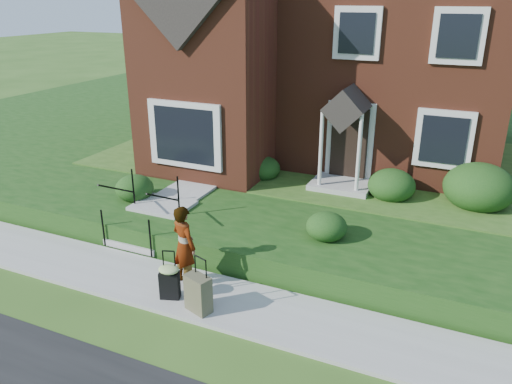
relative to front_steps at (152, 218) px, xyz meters
The scene contains 10 objects.
ground 3.14m from the front_steps, 36.42° to the right, with size 120.00×120.00×0.00m, color #2D5119.
sidewalk 3.14m from the front_steps, 36.42° to the right, with size 60.00×1.60×0.08m, color #9E9B93.
terrace 11.15m from the front_steps, 54.33° to the left, with size 44.00×20.00×0.60m, color #163C10.
walkway 3.16m from the front_steps, 90.00° to the left, with size 1.20×6.00×0.06m, color #9E9B93.
main_house 9.41m from the front_steps, 73.56° to the left, with size 10.40×10.20×9.40m.
front_steps is the anchor object (origin of this frame).
foundation_shrubs 4.80m from the front_steps, 42.24° to the left, with size 10.46×4.56×1.20m.
woman 2.53m from the front_steps, 39.74° to the right, with size 0.61×0.40×1.67m, color #999999.
suitcase_black 2.92m from the front_steps, 48.58° to the right, with size 0.49×0.44×0.99m.
suitcase_olive 3.52m from the front_steps, 41.36° to the right, with size 0.56×0.42×1.07m.
Camera 1 is at (4.28, -7.12, 5.47)m, focal length 35.00 mm.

